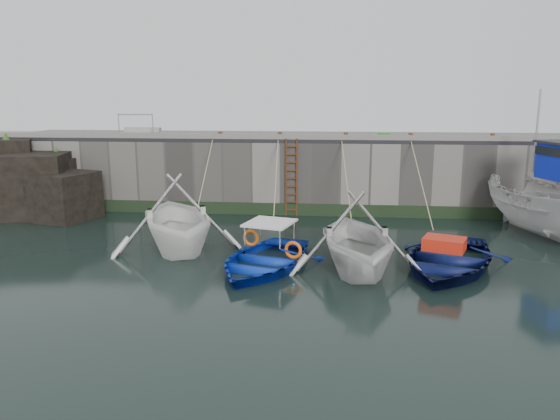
# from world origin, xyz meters

# --- Properties ---
(ground) EXTENTS (120.00, 120.00, 0.00)m
(ground) POSITION_xyz_m (0.00, 0.00, 0.00)
(ground) COLOR black
(ground) RESTS_ON ground
(quay_back) EXTENTS (30.00, 5.00, 3.00)m
(quay_back) POSITION_xyz_m (0.00, 12.50, 1.50)
(quay_back) COLOR slate
(quay_back) RESTS_ON ground
(road_back) EXTENTS (30.00, 5.00, 0.16)m
(road_back) POSITION_xyz_m (0.00, 12.50, 3.08)
(road_back) COLOR black
(road_back) RESTS_ON quay_back
(kerb_back) EXTENTS (30.00, 0.30, 0.20)m
(kerb_back) POSITION_xyz_m (0.00, 10.15, 3.26)
(kerb_back) COLOR slate
(kerb_back) RESTS_ON road_back
(algae_back) EXTENTS (30.00, 0.08, 0.50)m
(algae_back) POSITION_xyz_m (0.00, 9.96, 0.25)
(algae_back) COLOR black
(algae_back) RESTS_ON ground
(rock_outcrop) EXTENTS (5.85, 4.24, 3.41)m
(rock_outcrop) POSITION_xyz_m (-12.92, 9.11, 1.26)
(rock_outcrop) COLOR black
(rock_outcrop) RESTS_ON ground
(ladder) EXTENTS (0.51, 0.08, 3.20)m
(ladder) POSITION_xyz_m (-2.00, 9.91, 1.59)
(ladder) COLOR #3F1E0F
(ladder) RESTS_ON ground
(boat_near_white) EXTENTS (6.20, 6.58, 2.76)m
(boat_near_white) POSITION_xyz_m (-5.34, 4.58, 0.00)
(boat_near_white) COLOR white
(boat_near_white) RESTS_ON ground
(boat_near_white_rope) EXTENTS (0.04, 3.91, 3.10)m
(boat_near_white_rope) POSITION_xyz_m (-5.34, 8.54, 0.00)
(boat_near_white_rope) COLOR tan
(boat_near_white_rope) RESTS_ON ground
(boat_near_blue) EXTENTS (4.33, 5.24, 0.94)m
(boat_near_blue) POSITION_xyz_m (-2.27, 2.92, 0.00)
(boat_near_blue) COLOR #0B2DAF
(boat_near_blue) RESTS_ON ground
(boat_near_blue_rope) EXTENTS (0.04, 5.27, 3.10)m
(boat_near_blue_rope) POSITION_xyz_m (-2.27, 7.71, 0.00)
(boat_near_blue_rope) COLOR tan
(boat_near_blue_rope) RESTS_ON ground
(boat_near_blacktrim) EXTENTS (4.77, 5.35, 2.57)m
(boat_near_blacktrim) POSITION_xyz_m (0.40, 2.93, 0.00)
(boat_near_blacktrim) COLOR silver
(boat_near_blacktrim) RESTS_ON ground
(boat_near_blacktrim_rope) EXTENTS (0.04, 5.26, 3.10)m
(boat_near_blacktrim_rope) POSITION_xyz_m (0.40, 7.72, 0.00)
(boat_near_blacktrim_rope) COLOR tan
(boat_near_blacktrim_rope) RESTS_ON ground
(boat_near_navy) EXTENTS (5.12, 5.95, 1.04)m
(boat_near_navy) POSITION_xyz_m (3.10, 3.40, 0.00)
(boat_near_navy) COLOR #0B1346
(boat_near_navy) RESTS_ON ground
(boat_near_navy_rope) EXTENTS (0.04, 4.85, 3.10)m
(boat_near_navy_rope) POSITION_xyz_m (3.10, 7.95, 0.00)
(boat_near_navy_rope) COLOR tan
(boat_near_navy_rope) RESTS_ON ground
(boat_far_white) EXTENTS (4.12, 6.89, 5.50)m
(boat_far_white) POSITION_xyz_m (7.39, 7.29, 1.06)
(boat_far_white) COLOR silver
(boat_far_white) RESTS_ON ground
(fish_crate) EXTENTS (0.57, 0.46, 0.26)m
(fish_crate) POSITION_xyz_m (1.77, 10.57, 3.29)
(fish_crate) COLOR #1E8618
(fish_crate) RESTS_ON road_back
(railing) EXTENTS (1.60, 1.05, 1.00)m
(railing) POSITION_xyz_m (-8.75, 11.25, 3.36)
(railing) COLOR #A5A8AD
(railing) RESTS_ON road_back
(bollard_a) EXTENTS (0.18, 0.18, 0.28)m
(bollard_a) POSITION_xyz_m (-5.00, 10.25, 3.30)
(bollard_a) COLOR #3F1E0F
(bollard_a) RESTS_ON road_back
(bollard_b) EXTENTS (0.18, 0.18, 0.28)m
(bollard_b) POSITION_xyz_m (-2.50, 10.25, 3.30)
(bollard_b) COLOR #3F1E0F
(bollard_b) RESTS_ON road_back
(bollard_c) EXTENTS (0.18, 0.18, 0.28)m
(bollard_c) POSITION_xyz_m (0.20, 10.25, 3.30)
(bollard_c) COLOR #3F1E0F
(bollard_c) RESTS_ON road_back
(bollard_d) EXTENTS (0.18, 0.18, 0.28)m
(bollard_d) POSITION_xyz_m (2.80, 10.25, 3.30)
(bollard_d) COLOR #3F1E0F
(bollard_d) RESTS_ON road_back
(bollard_e) EXTENTS (0.18, 0.18, 0.28)m
(bollard_e) POSITION_xyz_m (6.00, 10.25, 3.30)
(bollard_e) COLOR #3F1E0F
(bollard_e) RESTS_ON road_back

